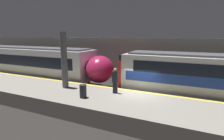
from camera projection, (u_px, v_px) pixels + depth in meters
ground_plane at (138, 105)px, 12.70m from camera, size 120.00×120.00×0.00m
platform at (129, 109)px, 10.75m from camera, size 40.00×4.14×1.05m
station_rear_barrier at (157, 61)px, 18.25m from camera, size 50.00×0.15×4.67m
support_pillar_near at (64, 60)px, 12.94m from camera, size 0.46×0.46×4.16m
train_modern at (24, 63)px, 19.82m from camera, size 21.33×3.12×3.70m
person_waiting at (115, 80)px, 11.84m from camera, size 0.38×0.24×1.75m
trash_bin at (83, 91)px, 11.08m from camera, size 0.44×0.44×0.85m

